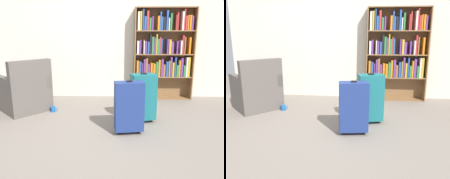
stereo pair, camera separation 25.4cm
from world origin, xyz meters
TOP-DOWN VIEW (x-y plane):
  - ground_plane at (0.00, 0.00)m, footprint 8.41×8.41m
  - back_wall at (0.00, 2.07)m, footprint 4.80×0.10m
  - bookshelf at (1.03, 1.88)m, footprint 1.17×0.25m
  - armchair at (-1.46, 1.04)m, footprint 0.99×0.99m
  - mug at (-0.98, 0.98)m, footprint 0.12×0.08m
  - suitcase_navy_blue at (0.27, 0.13)m, footprint 0.40×0.24m
  - suitcase_teal at (0.51, 0.56)m, footprint 0.40×0.30m

SIDE VIEW (x-z plane):
  - ground_plane at x=0.00m, z-range 0.00..0.00m
  - mug at x=-0.98m, z-range 0.00..0.10m
  - armchair at x=-1.46m, z-range -0.13..0.77m
  - suitcase_navy_blue at x=0.27m, z-range 0.01..0.74m
  - suitcase_teal at x=0.51m, z-range 0.01..0.77m
  - bookshelf at x=1.03m, z-range 0.08..1.87m
  - back_wall at x=0.00m, z-range 0.00..2.60m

